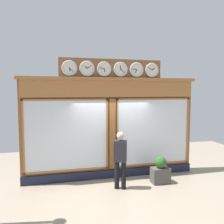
# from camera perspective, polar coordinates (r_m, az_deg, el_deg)

# --- Properties ---
(ground_plane) EXTENTS (14.00, 14.00, 0.00)m
(ground_plane) POSITION_cam_1_polar(r_m,az_deg,el_deg) (5.57, 7.58, -25.80)
(ground_plane) COLOR gray
(shop_facade) EXTENTS (5.84, 0.42, 3.89)m
(shop_facade) POSITION_cam_1_polar(r_m,az_deg,el_deg) (7.66, -0.22, -3.50)
(shop_facade) COLOR brown
(shop_facade) RESTS_ON ground_plane
(pedestrian) EXTENTS (0.42, 0.34, 1.69)m
(pedestrian) POSITION_cam_1_polar(r_m,az_deg,el_deg) (6.86, 2.07, -11.23)
(pedestrian) COLOR black
(pedestrian) RESTS_ON ground_plane
(planter_box) EXTENTS (0.56, 0.36, 0.48)m
(planter_box) POSITION_cam_1_polar(r_m,az_deg,el_deg) (7.64, 11.85, -15.06)
(planter_box) COLOR #4C4742
(planter_box) RESTS_ON ground_plane
(planter_shrub) EXTENTS (0.36, 0.36, 0.36)m
(planter_shrub) POSITION_cam_1_polar(r_m,az_deg,el_deg) (7.50, 11.91, -12.02)
(planter_shrub) COLOR #285623
(planter_shrub) RESTS_ON planter_box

